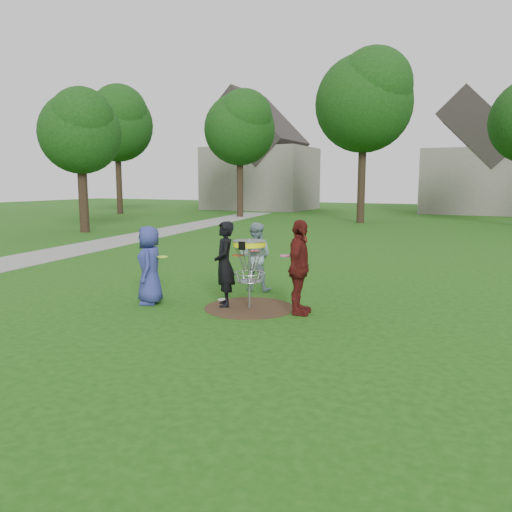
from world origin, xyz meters
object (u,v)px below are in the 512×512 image
at_px(player_black, 225,264).
at_px(disc_golf_basket, 249,257).
at_px(player_blue, 150,265).
at_px(player_grey, 256,257).
at_px(player_maroon, 299,267).

bearing_deg(player_black, disc_golf_basket, 64.83).
height_order(player_blue, player_black, player_black).
xyz_separation_m(player_black, disc_golf_basket, (0.52, 0.07, 0.17)).
distance_m(player_black, disc_golf_basket, 0.55).
xyz_separation_m(player_blue, player_black, (1.48, 0.48, 0.06)).
bearing_deg(player_blue, disc_golf_basket, 75.15).
height_order(player_black, player_grey, player_black).
bearing_deg(disc_golf_basket, player_black, -172.23).
relative_size(player_black, player_grey, 1.09).
height_order(player_maroon, disc_golf_basket, player_maroon).
bearing_deg(player_black, player_grey, 149.52).
relative_size(player_black, disc_golf_basket, 1.24).
bearing_deg(player_black, player_blue, -105.05).
relative_size(player_blue, disc_golf_basket, 1.16).
bearing_deg(disc_golf_basket, player_grey, 111.15).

